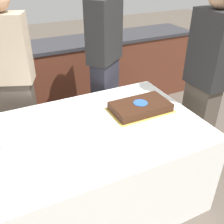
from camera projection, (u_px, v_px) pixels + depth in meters
ground_plane at (82, 203)px, 2.25m from camera, size 14.00×14.00×0.00m
back_counter at (34, 83)px, 3.25m from camera, size 4.40×0.58×0.92m
dining_table at (79, 171)px, 2.06m from camera, size 1.90×1.07×0.74m
cake at (140, 107)px, 2.13m from camera, size 0.51×0.31×0.07m
plate_stack at (16, 138)px, 1.76m from camera, size 0.24×0.24×0.07m
side_plate_near_cake at (132, 93)px, 2.41m from camera, size 0.19×0.19×0.00m
person_cutting_cake at (105, 65)px, 2.59m from camera, size 0.43×0.39×1.72m
person_seated_right at (204, 84)px, 2.23m from camera, size 0.20×0.34×1.70m
person_standing_back at (12, 82)px, 2.26m from camera, size 0.42×0.32×1.68m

